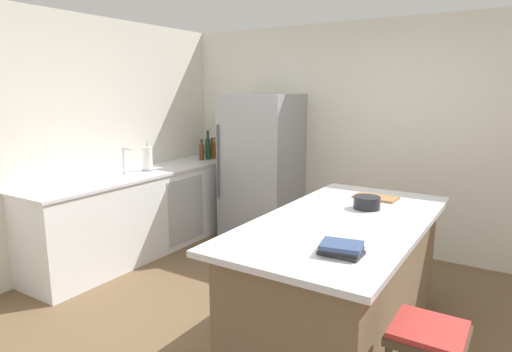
% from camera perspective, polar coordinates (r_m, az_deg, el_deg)
% --- Properties ---
extents(ground_plane, '(7.20, 7.20, 0.00)m').
position_cam_1_polar(ground_plane, '(3.60, 1.91, -19.47)').
color(ground_plane, brown).
extents(wall_rear, '(6.00, 0.10, 2.60)m').
position_cam_1_polar(wall_rear, '(5.19, 14.72, 4.94)').
color(wall_rear, silver).
rests_on(wall_rear, ground_plane).
extents(wall_left, '(0.10, 6.00, 2.60)m').
position_cam_1_polar(wall_left, '(4.85, -23.89, 3.91)').
color(wall_left, silver).
rests_on(wall_left, ground_plane).
extents(counter_run_left, '(0.65, 2.82, 0.93)m').
position_cam_1_polar(counter_run_left, '(5.16, -14.36, -4.53)').
color(counter_run_left, white).
rests_on(counter_run_left, ground_plane).
extents(kitchen_island, '(1.07, 2.15, 0.94)m').
position_cam_1_polar(kitchen_island, '(3.33, 11.20, -13.16)').
color(kitchen_island, '#7A6047').
rests_on(kitchen_island, ground_plane).
extents(refrigerator, '(0.85, 0.77, 1.79)m').
position_cam_1_polar(refrigerator, '(5.37, 0.77, 1.13)').
color(refrigerator, '#93969B').
rests_on(refrigerator, ground_plane).
extents(bar_stool, '(0.36, 0.36, 0.70)m').
position_cam_1_polar(bar_stool, '(2.47, 21.53, -20.56)').
color(bar_stool, '#473828').
rests_on(bar_stool, ground_plane).
extents(sink_faucet, '(0.15, 0.05, 0.30)m').
position_cam_1_polar(sink_faucet, '(4.92, -16.87, 2.00)').
color(sink_faucet, silver).
rests_on(sink_faucet, counter_run_left).
extents(paper_towel_roll, '(0.14, 0.14, 0.31)m').
position_cam_1_polar(paper_towel_roll, '(5.10, -14.05, 2.19)').
color(paper_towel_roll, gray).
rests_on(paper_towel_roll, counter_run_left).
extents(olive_oil_bottle, '(0.06, 0.06, 0.27)m').
position_cam_1_polar(olive_oil_bottle, '(5.96, -5.43, 3.51)').
color(olive_oil_bottle, olive).
rests_on(olive_oil_bottle, counter_run_left).
extents(whiskey_bottle, '(0.08, 0.08, 0.27)m').
position_cam_1_polar(whiskey_bottle, '(5.87, -5.76, 3.36)').
color(whiskey_bottle, brown).
rests_on(whiskey_bottle, counter_run_left).
extents(wine_bottle, '(0.07, 0.07, 0.38)m').
position_cam_1_polar(wine_bottle, '(5.79, -6.32, 3.68)').
color(wine_bottle, '#19381E').
rests_on(wine_bottle, counter_run_left).
extents(syrup_bottle, '(0.07, 0.07, 0.27)m').
position_cam_1_polar(syrup_bottle, '(5.75, -7.14, 3.19)').
color(syrup_bottle, '#5B3319').
rests_on(syrup_bottle, counter_run_left).
extents(cookbook_stack, '(0.26, 0.22, 0.07)m').
position_cam_1_polar(cookbook_stack, '(2.50, 11.13, -9.33)').
color(cookbook_stack, '#2D2D33').
rests_on(cookbook_stack, kitchen_island).
extents(mixing_bowl, '(0.20, 0.20, 0.10)m').
position_cam_1_polar(mixing_bowl, '(3.46, 14.34, -3.40)').
color(mixing_bowl, black).
rests_on(mixing_bowl, kitchen_island).
extents(cutting_board, '(0.36, 0.22, 0.02)m').
position_cam_1_polar(cutting_board, '(3.81, 15.44, -2.72)').
color(cutting_board, '#9E7042').
rests_on(cutting_board, kitchen_island).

